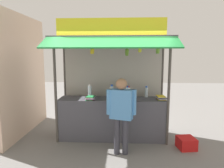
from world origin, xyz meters
The scene contains 18 objects.
ground_plane centered at (0.00, 0.00, 0.00)m, with size 20.00×20.00×0.00m, color slate.
stall_counter centered at (0.00, 0.00, 0.49)m, with size 2.52×0.58×0.99m, color #4C4C56.
stall_structure centered at (0.00, 0.15, 1.67)m, with size 2.72×1.51×2.76m.
water_bottle_right centered at (-0.55, 0.12, 1.13)m, with size 0.09×0.09×0.32m.
water_bottle_center centered at (0.36, 0.00, 1.13)m, with size 0.09×0.09×0.31m.
water_bottle_far_right centered at (-0.01, 0.12, 1.13)m, with size 0.09×0.09×0.32m.
water_bottle_mid_right centered at (0.83, 0.21, 1.11)m, with size 0.08×0.08×0.27m.
water_bottle_front_left centered at (0.40, 0.19, 1.11)m, with size 0.08×0.08×0.27m.
water_bottle_mid_left centered at (0.20, 0.19, 1.13)m, with size 0.08×0.08×0.30m.
magazine_stack_back_right centered at (-0.49, -0.16, 1.03)m, with size 0.22×0.26×0.08m.
magazine_stack_rear_center centered at (1.15, -0.04, 1.03)m, with size 0.23×0.33×0.08m.
banana_bunch_inner_right centered at (-0.40, -0.39, 2.10)m, with size 0.10×0.10×0.25m.
banana_bunch_rightmost centered at (0.60, -0.39, 2.13)m, with size 0.09×0.08×0.22m.
banana_bunch_inner_left centered at (0.34, -0.39, 2.07)m, with size 0.09×0.09×0.29m.
banana_bunch_leftmost centered at (0.98, -0.39, 2.12)m, with size 0.10×0.09×0.24m.
vendor_person centered at (0.23, -0.79, 0.94)m, with size 0.59×0.31×1.56m.
plastic_crate centered at (1.64, -0.48, 0.12)m, with size 0.35×0.35×0.25m, color red.
neighbour_wall centered at (-2.31, 0.30, 1.50)m, with size 0.20×2.40×3.00m, color beige.
Camera 1 is at (0.24, -4.66, 2.01)m, focal length 32.08 mm.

